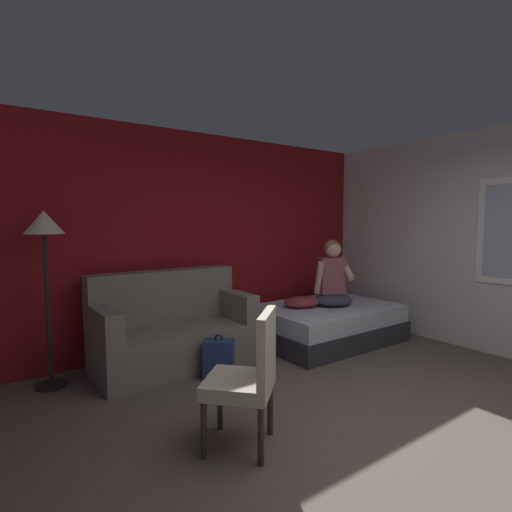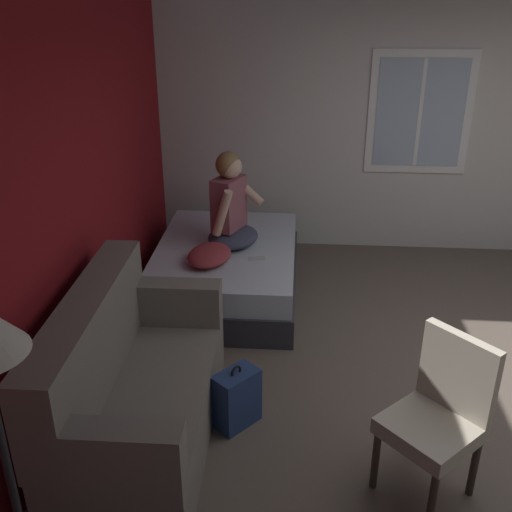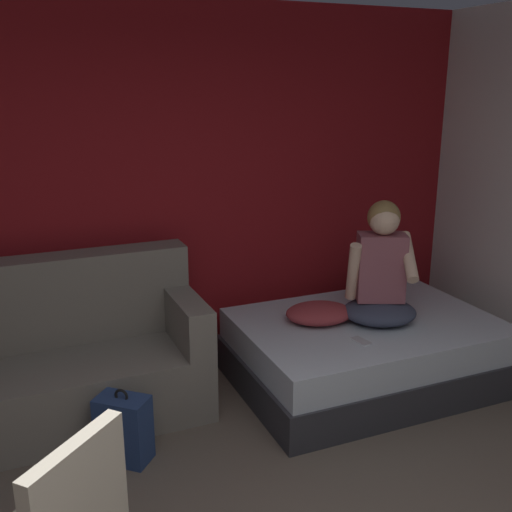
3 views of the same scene
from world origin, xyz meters
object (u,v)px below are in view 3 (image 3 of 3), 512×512
object	(u,v)px
bed	(366,351)
person_seated	(381,274)
couch	(70,360)
cell_phone	(361,341)
throw_pillow	(319,313)
backpack	(125,429)

from	to	relation	value
bed	person_seated	bearing A→B (deg)	-39.30
couch	person_seated	size ratio (longest dim) A/B	1.95
couch	cell_phone	bearing A→B (deg)	-20.06
throw_pillow	cell_phone	bearing A→B (deg)	-76.62
couch	throw_pillow	size ratio (longest dim) A/B	3.56
couch	cell_phone	xyz separation A→B (m)	(1.79, -0.66, 0.09)
backpack	cell_phone	bearing A→B (deg)	-0.96
person_seated	cell_phone	distance (m)	0.53
bed	person_seated	distance (m)	0.60
person_seated	bed	bearing A→B (deg)	140.70
couch	person_seated	bearing A→B (deg)	-10.71
cell_phone	backpack	bearing A→B (deg)	168.22
bed	throw_pillow	size ratio (longest dim) A/B	3.90
cell_phone	person_seated	bearing A→B (deg)	29.36
throw_pillow	cell_phone	xyz separation A→B (m)	(0.10, -0.40, -0.07)
backpack	throw_pillow	bearing A→B (deg)	14.36
bed	cell_phone	world-z (taller)	cell_phone
cell_phone	couch	bearing A→B (deg)	149.12
backpack	cell_phone	world-z (taller)	cell_phone
backpack	throw_pillow	distance (m)	1.57
throw_pillow	cell_phone	size ratio (longest dim) A/B	3.33
backpack	bed	bearing A→B (deg)	8.72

